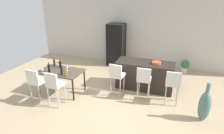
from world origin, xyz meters
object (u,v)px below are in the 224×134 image
object	(u,v)px
kitchen_island	(144,75)
refrigerator	(116,45)
dining_chair_near	(36,81)
wine_bottle_left	(54,63)
wine_bottle_near	(60,64)
potted_plant	(185,66)
wine_bottle_inner	(61,71)
floor_vase	(204,106)
wine_bottle_corner	(66,72)
bar_chair_left	(117,74)
bar_chair_right	(173,82)
dining_table	(61,73)
wine_glass_right	(67,67)
wine_bottle_end	(49,68)
dining_chair_far	(54,84)
fruit_bowl	(157,63)
bar_chair_middle	(144,78)
wine_glass_middle	(42,69)

from	to	relation	value
kitchen_island	refrigerator	xyz separation A→B (m)	(-1.64, 1.88, 0.46)
dining_chair_near	wine_bottle_left	size ratio (longest dim) A/B	3.40
wine_bottle_near	potted_plant	world-z (taller)	wine_bottle_near
dining_chair_near	wine_bottle_inner	world-z (taller)	wine_bottle_inner
wine_bottle_near	potted_plant	size ratio (longest dim) A/B	0.52
kitchen_island	floor_vase	xyz separation A→B (m)	(1.76, -1.29, -0.04)
wine_bottle_corner	floor_vase	xyz separation A→B (m)	(3.85, 0.21, -0.45)
bar_chair_left	refrigerator	world-z (taller)	refrigerator
bar_chair_right	wine_bottle_inner	bearing A→B (deg)	-168.53
wine_bottle_inner	wine_bottle_near	world-z (taller)	wine_bottle_inner
kitchen_island	dining_table	xyz separation A→B (m)	(-2.48, -1.20, 0.21)
wine_bottle_near	dining_table	bearing A→B (deg)	-55.98
wine_glass_right	floor_vase	world-z (taller)	floor_vase
bar_chair_left	wine_bottle_end	distance (m)	2.12
dining_chair_near	wine_bottle_corner	world-z (taller)	wine_bottle_corner
dining_chair_far	fruit_bowl	xyz separation A→B (m)	(2.53, 1.97, 0.26)
bar_chair_right	wine_glass_right	size ratio (longest dim) A/B	6.03
kitchen_island	potted_plant	bearing A→B (deg)	54.86
dining_table	floor_vase	distance (m)	4.25
wine_glass_right	dining_table	bearing A→B (deg)	-153.61
bar_chair_left	bar_chair_right	world-z (taller)	same
bar_chair_middle	wine_glass_right	distance (m)	2.43
wine_bottle_end	fruit_bowl	world-z (taller)	wine_bottle_end
wine_bottle_corner	floor_vase	world-z (taller)	wine_bottle_corner
wine_bottle_near	fruit_bowl	bearing A→B (deg)	17.39
wine_bottle_corner	dining_chair_near	bearing A→B (deg)	-145.68
wine_glass_middle	potted_plant	size ratio (longest dim) A/B	0.32
wine_bottle_corner	dining_table	bearing A→B (deg)	141.71
wine_bottle_end	wine_glass_right	world-z (taller)	wine_bottle_end
floor_vase	potted_plant	distance (m)	3.19
dining_table	dining_chair_far	xyz separation A→B (m)	(0.31, -0.79, 0.03)
wine_bottle_corner	floor_vase	bearing A→B (deg)	3.15
floor_vase	wine_bottle_corner	bearing A→B (deg)	-176.85
dining_chair_near	refrigerator	world-z (taller)	refrigerator
floor_vase	dining_table	bearing A→B (deg)	178.70
bar_chair_left	floor_vase	bearing A→B (deg)	-11.65
refrigerator	bar_chair_middle	bearing A→B (deg)	-56.46
wine_bottle_end	wine_glass_middle	distance (m)	0.21
bar_chair_middle	wine_bottle_near	world-z (taller)	bar_chair_middle
dining_table	wine_bottle_inner	xyz separation A→B (m)	(0.20, -0.24, 0.19)
wine_bottle_inner	bar_chair_left	bearing A→B (deg)	22.94
wine_glass_right	potted_plant	bearing A→B (deg)	39.46
wine_bottle_end	dining_table	bearing A→B (deg)	37.16
wine_bottle_end	wine_bottle_left	xyz separation A→B (m)	(-0.17, 0.51, -0.02)
bar_chair_left	dining_chair_far	size ratio (longest dim) A/B	1.00
bar_chair_right	wine_bottle_corner	bearing A→B (deg)	-166.53
wine_bottle_corner	wine_bottle_near	bearing A→B (deg)	135.17
dining_table	wine_bottle_end	size ratio (longest dim) A/B	4.38
wine_bottle_near	wine_glass_middle	size ratio (longest dim) A/B	1.61
floor_vase	bar_chair_middle	bearing A→B (deg)	162.62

